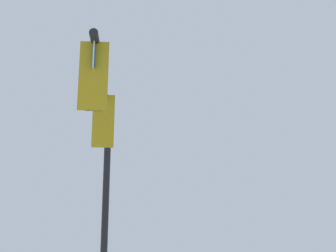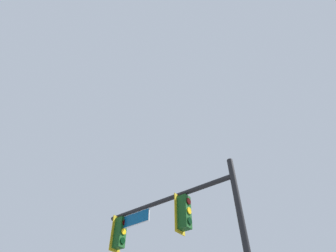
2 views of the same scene
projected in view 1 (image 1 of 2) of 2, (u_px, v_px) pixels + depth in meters
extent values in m
cylinder|color=black|center=(105.00, 207.00, 12.65)|extent=(0.19, 0.19, 6.19)
cylinder|color=black|center=(103.00, 85.00, 10.73)|extent=(5.26, 1.32, 0.16)
cube|color=gold|center=(103.00, 121.00, 11.14)|extent=(0.14, 0.51, 1.30)
cube|color=#144719|center=(104.00, 123.00, 11.33)|extent=(0.42, 0.39, 1.10)
cylinder|color=#144719|center=(105.00, 99.00, 11.49)|extent=(0.04, 0.04, 0.12)
cylinder|color=#340503|center=(105.00, 112.00, 11.61)|extent=(0.08, 0.22, 0.22)
cylinder|color=yellow|center=(104.00, 125.00, 11.52)|extent=(0.08, 0.22, 0.22)
cylinder|color=black|center=(104.00, 138.00, 11.43)|extent=(0.08, 0.22, 0.22)
cube|color=gold|center=(93.00, 75.00, 8.31)|extent=(0.14, 0.51, 1.30)
cube|color=#144719|center=(94.00, 79.00, 8.49)|extent=(0.42, 0.39, 1.10)
cylinder|color=#144719|center=(96.00, 48.00, 8.65)|extent=(0.04, 0.04, 0.12)
cylinder|color=#340503|center=(96.00, 67.00, 8.77)|extent=(0.08, 0.22, 0.22)
cylinder|color=yellow|center=(95.00, 83.00, 8.69)|extent=(0.08, 0.22, 0.22)
cylinder|color=black|center=(94.00, 100.00, 8.60)|extent=(0.08, 0.22, 0.22)
cube|color=#0A4C7F|center=(97.00, 72.00, 9.10)|extent=(1.70, 0.42, 0.44)
cube|color=white|center=(97.00, 72.00, 9.10)|extent=(1.76, 0.41, 0.50)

